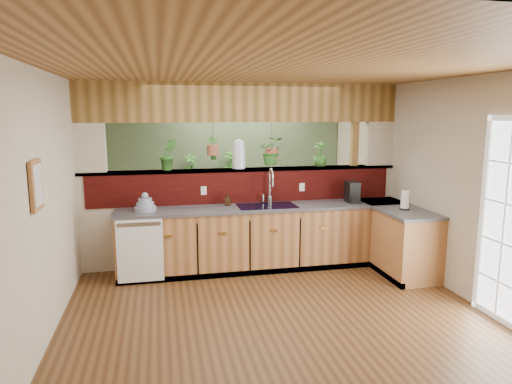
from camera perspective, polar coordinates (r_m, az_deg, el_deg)
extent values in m
cube|color=#4E3018|center=(5.68, 1.14, -12.74)|extent=(4.60, 7.00, 0.01)
cube|color=brown|center=(5.26, 1.24, 14.43)|extent=(4.60, 7.00, 0.01)
cube|color=beige|center=(8.73, -4.10, 4.04)|extent=(4.60, 0.02, 2.60)
cube|color=beige|center=(2.19, 23.48, -14.72)|extent=(4.60, 0.02, 2.60)
cube|color=beige|center=(5.29, -23.84, -0.57)|extent=(0.02, 7.00, 2.60)
cube|color=beige|center=(6.25, 22.18, 1.02)|extent=(0.02, 7.00, 2.60)
cube|color=beige|center=(6.73, -1.47, -3.07)|extent=(4.60, 0.15, 1.35)
cube|color=#340806|center=(6.56, -1.35, 0.60)|extent=(4.40, 0.02, 0.45)
cube|color=brown|center=(6.61, -1.49, 2.81)|extent=(4.60, 0.21, 0.04)
cube|color=brown|center=(6.56, -1.53, 11.11)|extent=(4.60, 0.15, 0.55)
cube|color=beige|center=(6.53, -20.01, 5.04)|extent=(0.40, 0.15, 0.70)
cube|color=beige|center=(7.26, 15.09, 5.72)|extent=(0.40, 0.15, 0.70)
cube|color=brown|center=(7.13, 12.08, 2.54)|extent=(0.10, 0.10, 2.60)
cube|color=brown|center=(6.61, -1.49, 2.81)|extent=(4.60, 0.21, 0.04)
cube|color=brown|center=(6.56, -1.53, 11.11)|extent=(4.60, 0.15, 0.55)
cube|color=#526A49|center=(8.71, -4.08, 4.03)|extent=(4.55, 0.02, 2.55)
cube|color=#965F33|center=(6.49, 1.34, -5.80)|extent=(4.10, 0.60, 0.86)
cube|color=#444449|center=(6.38, 1.35, -1.91)|extent=(4.14, 0.64, 0.04)
cube|color=#965F33|center=(6.72, 16.99, -5.69)|extent=(0.60, 1.48, 0.86)
cube|color=#444449|center=(6.61, 17.19, -1.93)|extent=(0.64, 1.52, 0.04)
cube|color=#965F33|center=(7.09, 15.28, -4.80)|extent=(0.60, 0.60, 0.86)
cube|color=#444449|center=(6.99, 15.45, -1.23)|extent=(0.64, 0.64, 0.04)
cube|color=black|center=(6.36, 1.90, -9.83)|extent=(4.10, 0.06, 0.08)
cube|color=black|center=(6.71, 14.78, -9.09)|extent=(0.06, 1.48, 0.08)
cube|color=white|center=(6.02, -14.29, -7.15)|extent=(0.58, 0.02, 0.82)
cube|color=#B7B7B2|center=(5.92, -14.44, -3.95)|extent=(0.54, 0.01, 0.05)
cube|color=black|center=(6.38, 1.35, -1.86)|extent=(0.82, 0.50, 0.03)
cube|color=black|center=(6.36, -0.32, -2.69)|extent=(0.34, 0.40, 0.16)
cube|color=black|center=(6.44, 3.00, -2.53)|extent=(0.34, 0.40, 0.16)
cube|color=#965F33|center=(4.48, -25.78, 0.77)|extent=(0.03, 0.35, 0.45)
cube|color=silver|center=(4.47, -25.59, 0.78)|extent=(0.01, 0.27, 0.37)
cylinder|color=#B7B7B2|center=(6.58, 1.71, -0.89)|extent=(0.08, 0.08, 0.11)
cylinder|color=#B7B7B2|center=(6.54, 1.72, 0.80)|extent=(0.03, 0.03, 0.31)
torus|color=#B7B7B2|center=(6.45, 1.89, 2.03)|extent=(0.22, 0.10, 0.22)
cylinder|color=#B7B7B2|center=(6.37, 2.10, 1.23)|extent=(0.03, 0.03, 0.13)
cylinder|color=#B7B7B2|center=(6.55, 0.88, -0.74)|extent=(0.03, 0.03, 0.11)
cylinder|color=#8790AE|center=(6.22, -13.65, -2.02)|extent=(0.29, 0.29, 0.06)
cylinder|color=#8790AE|center=(6.21, -13.68, -1.49)|extent=(0.23, 0.23, 0.05)
cylinder|color=#8790AE|center=(6.20, -13.70, -1.01)|extent=(0.18, 0.18, 0.05)
sphere|color=#8790AE|center=(6.19, -13.72, -0.44)|extent=(0.09, 0.09, 0.09)
imported|color=#362313|center=(6.40, -3.55, -0.90)|extent=(0.10, 0.10, 0.18)
cube|color=black|center=(6.75, 11.92, 0.01)|extent=(0.16, 0.26, 0.30)
cube|color=black|center=(6.68, 12.21, -0.97)|extent=(0.14, 0.10, 0.10)
cylinder|color=silver|center=(6.70, 12.11, -0.59)|extent=(0.08, 0.08, 0.08)
cylinder|color=black|center=(6.45, 18.06, -2.01)|extent=(0.13, 0.13, 0.02)
cylinder|color=#B7B7B2|center=(6.42, 18.13, -0.88)|extent=(0.02, 0.02, 0.28)
cylinder|color=white|center=(6.42, 18.13, -0.88)|extent=(0.11, 0.11, 0.24)
cylinder|color=silver|center=(6.58, -2.17, 4.32)|extent=(0.19, 0.19, 0.31)
sphere|color=silver|center=(6.56, -2.18, 5.87)|extent=(0.17, 0.17, 0.17)
imported|color=#2D6824|center=(6.48, -10.90, 4.67)|extent=(0.29, 0.26, 0.45)
imported|color=#2D6824|center=(6.90, 8.03, 4.70)|extent=(0.26, 0.26, 0.36)
cylinder|color=brown|center=(6.50, -5.43, 7.21)|extent=(0.01, 0.01, 0.33)
cylinder|color=brown|center=(6.52, -5.40, 5.24)|extent=(0.17, 0.17, 0.14)
imported|color=#2D6824|center=(6.50, -5.43, 7.15)|extent=(0.22, 0.19, 0.36)
cylinder|color=brown|center=(6.66, 1.99, 7.03)|extent=(0.01, 0.01, 0.39)
cylinder|color=brown|center=(6.68, 1.98, 4.82)|extent=(0.19, 0.19, 0.16)
imported|color=#2D6824|center=(6.66, 1.99, 6.90)|extent=(0.43, 0.40, 0.41)
cube|color=black|center=(8.57, -5.66, -1.51)|extent=(1.53, 0.93, 0.99)
imported|color=#2D6824|center=(8.42, -8.22, 3.27)|extent=(0.28, 0.23, 0.47)
imported|color=#2D6824|center=(8.50, -3.28, 3.48)|extent=(0.30, 0.30, 0.49)
imported|color=#2D6824|center=(8.02, 6.45, -3.27)|extent=(0.74, 0.67, 0.74)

